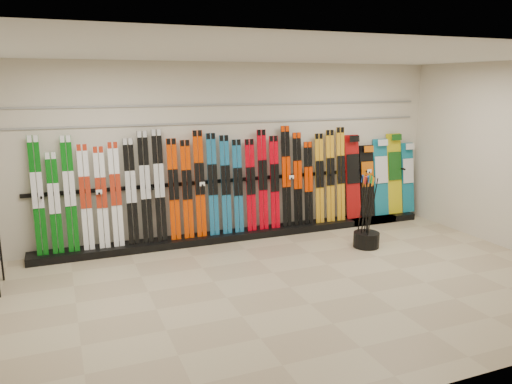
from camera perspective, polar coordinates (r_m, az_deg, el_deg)
name	(u,v)px	position (r m, az deg, el deg)	size (l,w,h in m)	color
floor	(290,287)	(6.76, 3.91, -10.79)	(8.00, 8.00, 0.00)	tan
back_wall	(228,152)	(8.61, -3.24, 4.64)	(8.00, 8.00, 0.00)	beige
ceiling	(294,54)	(6.23, 4.33, 15.49)	(8.00, 8.00, 0.00)	silver
ski_rack_base	(245,234)	(8.80, -1.27, -4.80)	(8.00, 0.40, 0.12)	black
skis	(206,186)	(8.39, -5.71, 0.65)	(5.37, 0.18, 1.82)	#085C0F
snowboards	(380,177)	(10.01, 14.01, 1.66)	(1.57, 0.24, 1.58)	#990C0C
pole_bin	(366,240)	(8.46, 12.49, -5.34)	(0.42, 0.42, 0.25)	black
ski_poles	(366,211)	(8.31, 12.50, -2.19)	(0.24, 0.34, 1.18)	black
slatwall_rail_0	(228,122)	(8.54, -3.24, 7.94)	(7.60, 0.02, 0.03)	gray
slatwall_rail_1	(228,104)	(8.52, -3.27, 9.96)	(7.60, 0.02, 0.03)	gray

